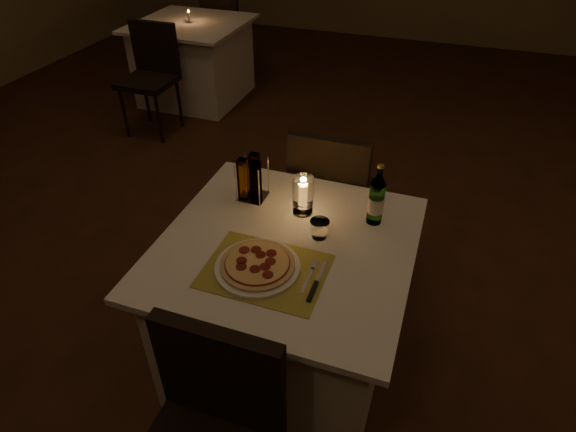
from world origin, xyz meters
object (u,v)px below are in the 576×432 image
(main_table, at_px, (287,306))
(chair_far, at_px, (331,189))
(neighbor_table_left, at_px, (194,61))
(tumbler, at_px, (319,229))
(chair_near, at_px, (210,429))
(pizza, at_px, (257,264))
(plate, at_px, (258,267))
(water_bottle, at_px, (376,200))
(hurricane_candle, at_px, (303,193))

(main_table, relative_size, chair_far, 1.11)
(chair_far, bearing_deg, neighbor_table_left, 133.88)
(main_table, distance_m, tumbler, 0.43)
(chair_near, relative_size, pizza, 3.21)
(chair_far, relative_size, plate, 2.81)
(chair_near, bearing_deg, chair_far, 90.00)
(main_table, xyz_separation_m, plate, (-0.05, -0.18, 0.38))
(tumbler, distance_m, water_bottle, 0.27)
(hurricane_candle, height_order, neighbor_table_left, hurricane_candle)
(chair_far, bearing_deg, tumbler, -79.91)
(tumbler, bearing_deg, plate, -122.02)
(chair_near, height_order, hurricane_candle, hurricane_candle)
(chair_far, height_order, water_bottle, water_bottle)
(tumbler, height_order, neighbor_table_left, tumbler)
(main_table, relative_size, plate, 3.12)
(chair_far, xyz_separation_m, neighbor_table_left, (-1.92, 2.00, -0.18))
(pizza, xyz_separation_m, tumbler, (0.16, 0.26, 0.01))
(hurricane_candle, bearing_deg, water_bottle, 6.82)
(chair_near, distance_m, water_bottle, 1.06)
(chair_far, bearing_deg, plate, -93.20)
(main_table, bearing_deg, neighbor_table_left, 125.30)
(water_bottle, bearing_deg, plate, -128.91)
(pizza, height_order, tumbler, tumbler)
(tumbler, xyz_separation_m, neighbor_table_left, (-2.03, 2.63, -0.41))
(plate, xyz_separation_m, hurricane_candle, (0.05, 0.40, 0.09))
(hurricane_candle, bearing_deg, tumbler, -50.10)
(chair_far, distance_m, tumbler, 0.68)
(chair_near, height_order, pizza, chair_near)
(chair_near, height_order, water_bottle, water_bottle)
(chair_far, height_order, neighbor_table_left, chair_far)
(chair_far, distance_m, hurricane_candle, 0.58)
(water_bottle, xyz_separation_m, hurricane_candle, (-0.30, -0.04, -0.01))
(water_bottle, bearing_deg, tumbler, -137.15)
(main_table, height_order, chair_far, chair_far)
(water_bottle, relative_size, neighbor_table_left, 0.28)
(chair_near, bearing_deg, plate, 95.35)
(chair_near, bearing_deg, main_table, 90.00)
(plate, distance_m, pizza, 0.02)
(water_bottle, height_order, neighbor_table_left, water_bottle)
(pizza, distance_m, water_bottle, 0.57)
(pizza, bearing_deg, neighbor_table_left, 122.89)
(water_bottle, xyz_separation_m, neighbor_table_left, (-2.22, 2.45, -0.48))
(pizza, relative_size, hurricane_candle, 1.61)
(main_table, xyz_separation_m, hurricane_candle, (-0.00, 0.22, 0.47))
(main_table, height_order, neighbor_table_left, same)
(chair_near, height_order, plate, chair_near)
(plate, distance_m, hurricane_candle, 0.41)
(tumbler, height_order, water_bottle, water_bottle)
(chair_far, xyz_separation_m, hurricane_candle, (-0.00, -0.50, 0.29))
(chair_near, bearing_deg, neighbor_table_left, 119.27)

